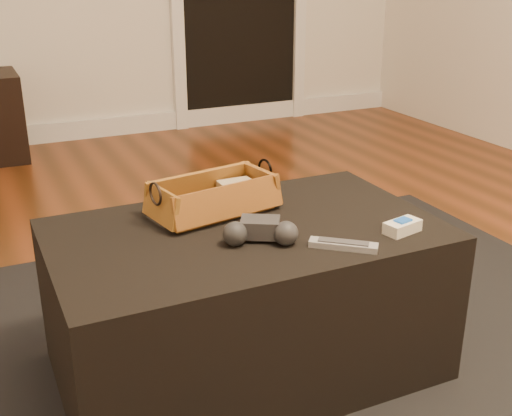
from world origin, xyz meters
name	(u,v)px	position (x,y,z in m)	size (l,w,h in m)	color
floor	(208,381)	(0.00, 0.00, -0.01)	(5.00, 5.50, 0.01)	brown
baseboard	(53,133)	(0.00, 2.73, 0.06)	(5.00, 0.04, 0.12)	white
area_rug	(254,377)	(0.12, -0.05, 0.01)	(2.60, 2.00, 0.01)	black
ottoman	(246,300)	(0.12, 0.00, 0.22)	(1.00, 0.60, 0.42)	black
tv_remote	(211,208)	(0.07, 0.12, 0.45)	(0.18, 0.04, 0.02)	black
cloth_bundle	(236,190)	(0.17, 0.18, 0.47)	(0.10, 0.07, 0.05)	tan
wicker_basket	(214,198)	(0.08, 0.14, 0.47)	(0.38, 0.24, 0.12)	brown
game_controller	(260,231)	(0.11, -0.09, 0.46)	(0.19, 0.15, 0.06)	#2B2B2E
silver_remote	(343,245)	(0.28, -0.21, 0.44)	(0.15, 0.13, 0.02)	#A0A2A8
cream_gadget	(402,226)	(0.47, -0.19, 0.45)	(0.11, 0.07, 0.04)	white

